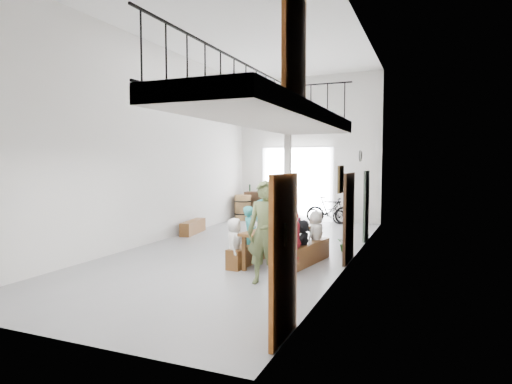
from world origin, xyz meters
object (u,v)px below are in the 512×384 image
at_px(bicycle_near, 326,213).
at_px(host_standing, 265,233).
at_px(tasting_table, 281,232).
at_px(side_bench, 193,227).
at_px(serving_counter, 271,206).
at_px(bench_inner, 251,252).
at_px(oak_barrel, 243,207).

bearing_deg(bicycle_near, host_standing, -168.62).
bearing_deg(tasting_table, side_bench, 152.36).
height_order(host_standing, bicycle_near, host_standing).
xyz_separation_m(tasting_table, side_bench, (-3.86, 2.75, -0.50)).
xyz_separation_m(side_bench, serving_counter, (1.15, 3.99, 0.34)).
distance_m(bench_inner, side_bench, 4.27).
relative_size(tasting_table, bench_inner, 1.23).
distance_m(bench_inner, serving_counter, 7.13).
height_order(bench_inner, oak_barrel, oak_barrel).
height_order(tasting_table, host_standing, host_standing).
bearing_deg(tasting_table, host_standing, -73.53).
bearing_deg(side_bench, tasting_table, -35.42).
distance_m(serving_counter, host_standing, 8.85).
bearing_deg(bicycle_near, side_bench, 144.49).
distance_m(tasting_table, serving_counter, 7.26).
bearing_deg(serving_counter, tasting_table, -75.55).
relative_size(host_standing, bicycle_near, 1.26).
bearing_deg(serving_counter, oak_barrel, -161.23).
bearing_deg(bench_inner, oak_barrel, 119.12).
relative_size(tasting_table, bicycle_near, 1.51).
height_order(tasting_table, side_bench, tasting_table).
relative_size(serving_counter, bicycle_near, 1.35).
distance_m(oak_barrel, bicycle_near, 3.23).
xyz_separation_m(oak_barrel, host_standing, (3.94, -7.85, 0.47)).
bearing_deg(bicycle_near, tasting_table, -169.51).
bearing_deg(host_standing, serving_counter, 106.31).
height_order(side_bench, serving_counter, serving_counter).
xyz_separation_m(host_standing, bicycle_near, (-0.73, 8.13, -0.55)).
bearing_deg(side_bench, bicycle_near, 48.23).
xyz_separation_m(tasting_table, host_standing, (0.24, -1.60, 0.25)).
distance_m(bench_inner, bicycle_near, 6.63).
distance_m(tasting_table, oak_barrel, 7.26).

